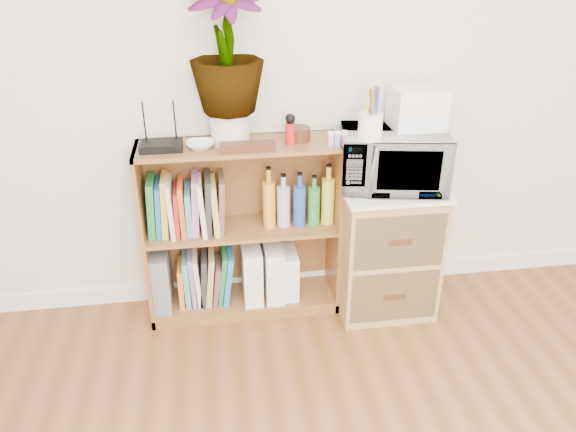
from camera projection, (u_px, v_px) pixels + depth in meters
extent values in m
cube|color=white|center=(303.00, 279.00, 3.28)|extent=(4.00, 0.02, 0.10)
cube|color=brown|center=(242.00, 231.00, 2.91)|extent=(1.00, 0.30, 0.95)
cube|color=#9E7542|center=(384.00, 248.00, 3.00)|extent=(0.50, 0.45, 0.70)
imported|color=white|center=(393.00, 159.00, 2.76)|extent=(0.57, 0.43, 0.28)
cylinder|color=white|center=(370.00, 126.00, 2.57)|extent=(0.11, 0.11, 0.12)
cube|color=white|center=(417.00, 108.00, 2.71)|extent=(0.25, 0.21, 0.20)
cube|color=black|center=(161.00, 146.00, 2.62)|extent=(0.20, 0.13, 0.04)
imported|color=silver|center=(200.00, 145.00, 2.64)|extent=(0.13, 0.13, 0.03)
cylinder|color=silver|center=(230.00, 128.00, 2.68)|extent=(0.18, 0.18, 0.15)
imported|color=#296729|center=(226.00, 46.00, 2.50)|extent=(0.34, 0.34, 0.60)
cube|color=#3B1C10|center=(248.00, 147.00, 2.61)|extent=(0.26, 0.06, 0.04)
cylinder|color=#AF1915|center=(290.00, 134.00, 2.67)|extent=(0.05, 0.05, 0.11)
cylinder|color=#381F0F|center=(299.00, 134.00, 2.73)|extent=(0.11, 0.11, 0.07)
cube|color=pink|center=(338.00, 140.00, 2.67)|extent=(0.10, 0.04, 0.05)
cube|color=slate|center=(161.00, 277.00, 2.97)|extent=(0.10, 0.26, 0.32)
cube|color=white|center=(252.00, 271.00, 3.02)|extent=(0.10, 0.25, 0.31)
cube|color=white|center=(273.00, 270.00, 3.04)|extent=(0.10, 0.25, 0.31)
cube|color=white|center=(289.00, 272.00, 3.06)|extent=(0.08, 0.21, 0.26)
cube|color=#1D6F32|center=(152.00, 207.00, 2.78)|extent=(0.05, 0.20, 0.29)
cube|color=#1A56A1|center=(159.00, 208.00, 2.79)|extent=(0.04, 0.20, 0.27)
cube|color=gold|center=(165.00, 205.00, 2.78)|extent=(0.05, 0.20, 0.30)
cube|color=beige|center=(171.00, 206.00, 2.79)|extent=(0.03, 0.20, 0.29)
cube|color=#A9211D|center=(177.00, 210.00, 2.81)|extent=(0.03, 0.20, 0.24)
cube|color=#C55022|center=(182.00, 207.00, 2.80)|extent=(0.02, 0.20, 0.27)
cube|color=teal|center=(189.00, 210.00, 2.82)|extent=(0.03, 0.20, 0.23)
cube|color=#A16DA4|center=(195.00, 204.00, 2.81)|extent=(0.05, 0.20, 0.29)
cube|color=beige|center=(202.00, 204.00, 2.81)|extent=(0.04, 0.20, 0.28)
cube|color=#282828|center=(208.00, 202.00, 2.81)|extent=(0.04, 0.20, 0.30)
cube|color=#B8B855|center=(215.00, 205.00, 2.82)|extent=(0.04, 0.20, 0.27)
cube|color=brown|center=(221.00, 203.00, 2.82)|extent=(0.04, 0.20, 0.29)
cylinder|color=orange|center=(268.00, 197.00, 2.85)|extent=(0.06, 0.06, 0.32)
cylinder|color=#ABB9C1|center=(283.00, 200.00, 2.87)|extent=(0.07, 0.07, 0.27)
cylinder|color=#21459D|center=(299.00, 198.00, 2.88)|extent=(0.06, 0.06, 0.28)
cylinder|color=#308433|center=(313.00, 199.00, 2.89)|extent=(0.06, 0.06, 0.26)
cylinder|color=gold|center=(327.00, 193.00, 2.89)|extent=(0.07, 0.07, 0.32)
cube|color=orange|center=(181.00, 283.00, 3.00)|extent=(0.03, 0.19, 0.23)
cube|color=teal|center=(187.00, 279.00, 3.00)|extent=(0.03, 0.19, 0.28)
cube|color=slate|center=(192.00, 276.00, 2.99)|extent=(0.03, 0.19, 0.30)
cube|color=beige|center=(198.00, 277.00, 3.00)|extent=(0.04, 0.19, 0.28)
cube|color=#272727|center=(204.00, 277.00, 3.01)|extent=(0.05, 0.19, 0.28)
cube|color=tan|center=(210.00, 276.00, 3.01)|extent=(0.06, 0.19, 0.28)
cube|color=brown|center=(216.00, 280.00, 3.03)|extent=(0.06, 0.19, 0.23)
cube|color=#1C6937|center=(222.00, 275.00, 3.02)|extent=(0.07, 0.19, 0.29)
cube|color=#1C6EAD|center=(228.00, 275.00, 3.02)|extent=(0.07, 0.19, 0.28)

